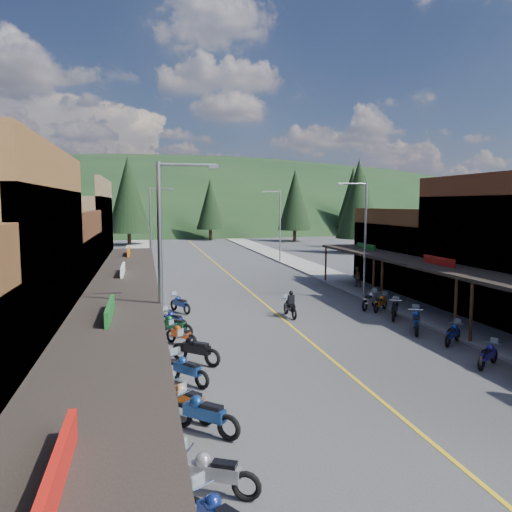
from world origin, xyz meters
TOP-DOWN VIEW (x-y plane):
  - ground at (0.00, 0.00)m, footprint 220.00×220.00m
  - centerline at (0.00, 20.00)m, footprint 0.15×90.00m
  - sidewalk_west at (-8.70, 20.00)m, footprint 3.40×94.00m
  - sidewalk_east at (8.70, 20.00)m, footprint 3.40×94.00m
  - shop_west_2 at (-13.75, 1.70)m, footprint 10.90×9.00m
  - shop_west_3 at (-13.78, 11.30)m, footprint 10.90×10.20m
  - shop_east_3 at (13.75, 11.30)m, footprint 10.90×10.20m
  - streetlight_0 at (-6.95, -6.00)m, footprint 2.16×0.18m
  - streetlight_1 at (-6.95, 22.00)m, footprint 2.16×0.18m
  - streetlight_2 at (6.95, 8.00)m, footprint 2.16×0.18m
  - streetlight_3 at (6.95, 30.00)m, footprint 2.16×0.18m
  - ridge_hill at (0.00, 135.00)m, footprint 310.00×140.00m
  - pine_1 at (-24.00, 70.00)m, footprint 5.88×5.88m
  - pine_2 at (-10.00, 58.00)m, footprint 6.72×6.72m
  - pine_3 at (4.00, 66.00)m, footprint 5.04×5.04m
  - pine_4 at (18.00, 60.00)m, footprint 5.88×5.88m
  - pine_5 at (34.00, 72.00)m, footprint 6.72×6.72m
  - pine_6 at (46.00, 64.00)m, footprint 5.04×5.04m
  - pine_7 at (-32.00, 76.00)m, footprint 5.88×5.88m
  - pine_8 at (-22.00, 40.00)m, footprint 4.48×4.48m
  - pine_9 at (24.00, 45.00)m, footprint 4.93×4.93m
  - pine_10 at (-18.00, 50.00)m, footprint 5.38×5.38m
  - pine_11 at (20.00, 38.00)m, footprint 5.82×5.82m
  - bike_west_2 at (-6.21, -12.96)m, footprint 2.22×1.59m
  - bike_west_3 at (-6.06, -9.87)m, footprint 2.24×2.14m
  - bike_west_4 at (-6.47, -8.68)m, footprint 1.96×2.19m
  - bike_west_5 at (-6.21, -5.79)m, footprint 1.86×2.08m
  - bike_west_6 at (-5.67, -3.53)m, footprint 2.24×2.15m
  - bike_west_7 at (-6.06, -0.61)m, footprint 1.72×1.85m
  - bike_west_8 at (-6.31, 0.99)m, footprint 2.17×1.93m
  - bike_west_9 at (-6.22, 2.42)m, footprint 1.73×1.95m
  - bike_west_10 at (-5.61, 6.45)m, footprint 1.58×2.15m
  - bike_east_5 at (5.80, -6.47)m, footprint 1.90×1.51m
  - bike_east_6 at (6.39, -3.24)m, footprint 1.90×1.69m
  - bike_east_7 at (5.81, -0.97)m, footprint 1.71×2.35m
  - bike_east_8 at (6.19, 1.98)m, footprint 1.72×2.15m
  - bike_east_9 at (6.41, 4.16)m, footprint 1.88×1.79m
  - bike_east_10 at (6.02, 4.85)m, footprint 2.08×1.99m
  - rider_on_bike at (0.55, 3.85)m, footprint 0.77×2.12m
  - pedestrian_east_b at (8.36, 12.09)m, footprint 0.82×0.55m

SIDE VIEW (x-z plane):
  - ground at x=0.00m, z-range 0.00..0.00m
  - ridge_hill at x=0.00m, z-range -30.00..30.00m
  - centerline at x=0.00m, z-range 0.00..0.01m
  - sidewalk_west at x=-8.70m, z-range 0.00..0.15m
  - sidewalk_east at x=8.70m, z-range 0.00..0.15m
  - bike_east_5 at x=5.80m, z-range 0.00..1.06m
  - bike_west_7 at x=-6.06m, z-range 0.00..1.08m
  - bike_east_6 at x=6.39m, z-range 0.00..1.09m
  - bike_east_9 at x=6.41m, z-range 0.00..1.11m
  - bike_west_9 at x=-6.22m, z-range 0.00..1.12m
  - bike_west_10 at x=-5.61m, z-range 0.00..1.18m
  - bike_east_8 at x=6.19m, z-range 0.00..1.20m
  - bike_west_5 at x=-6.21m, z-range 0.00..1.20m
  - bike_west_2 at x=-6.21m, z-range 0.00..1.21m
  - bike_east_10 at x=6.02m, z-range 0.00..1.23m
  - bike_west_8 at x=-6.31m, z-range 0.00..1.25m
  - bike_west_4 at x=-6.47m, z-range 0.00..1.27m
  - rider_on_bike at x=0.55m, z-range -0.16..1.44m
  - bike_east_7 at x=5.81m, z-range 0.00..1.29m
  - bike_west_3 at x=-6.06m, z-range 0.00..1.33m
  - bike_west_6 at x=-5.67m, z-range 0.00..1.33m
  - pedestrian_east_b at x=8.36m, z-range 0.15..1.73m
  - shop_east_3 at x=13.75m, z-range -0.57..5.63m
  - shop_west_2 at x=-13.75m, z-range -0.57..5.63m
  - shop_west_3 at x=-13.78m, z-range -0.58..7.62m
  - streetlight_0 at x=-6.95m, z-range 0.46..8.46m
  - streetlight_1 at x=-6.95m, z-range 0.46..8.46m
  - streetlight_2 at x=6.95m, z-range 0.46..8.46m
  - streetlight_3 at x=6.95m, z-range 0.46..8.46m
  - pine_8 at x=-22.00m, z-range 0.98..10.98m
  - pine_9 at x=24.00m, z-range 0.98..11.78m
  - pine_3 at x=4.00m, z-range 0.98..11.98m
  - pine_6 at x=46.00m, z-range 0.98..11.98m
  - pine_10 at x=-18.00m, z-range 0.98..12.58m
  - pine_11 at x=20.00m, z-range 0.99..13.39m
  - pine_1 at x=-24.00m, z-range 0.99..13.49m
  - pine_4 at x=18.00m, z-range 0.99..13.49m
  - pine_7 at x=-32.00m, z-range 0.99..13.49m
  - pine_2 at x=-10.00m, z-range 0.99..14.99m
  - pine_5 at x=34.00m, z-range 0.99..14.99m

